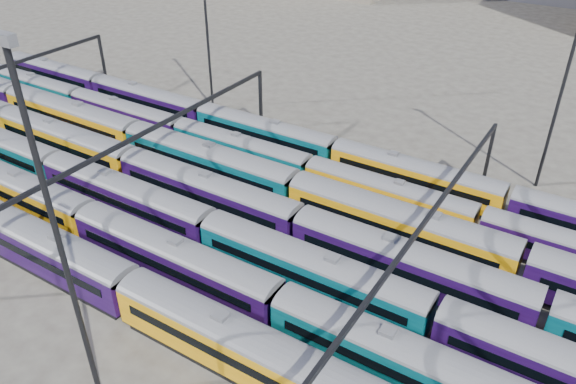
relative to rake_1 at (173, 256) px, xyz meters
The scene contains 12 objects.
ground 13.44m from the rake_1, 49.50° to the left, with size 500.00×500.00×0.00m, color #3D3833.
rake_1 is the anchor object (origin of this frame).
rake_2 5.00m from the rake_1, 90.91° to the left, with size 129.48×3.16×5.32m.
rake_3 11.97m from the rake_1, 56.66° to the left, with size 131.02×3.19×5.39m.
rake_4 17.13m from the rake_1, 118.89° to the left, with size 158.55×3.31×5.59m.
rake_5 22.98m from the rake_1, 60.53° to the left, with size 131.40×2.75×4.61m.
rake_6 27.86m from the rake_1, 63.83° to the left, with size 138.05×2.89×4.85m.
gantry_1 15.73m from the rake_1, 138.89° to the left, with size 0.35×40.35×8.03m.
gantry_2 21.44m from the rake_1, 28.34° to the left, with size 0.35×40.35×8.03m.
mast_1 40.12m from the rake_1, 123.85° to the left, with size 1.40×0.50×25.60m.
mast_2 16.78m from the rake_1, 73.56° to the right, with size 1.40×0.50×25.60m.
mast_3 42.84m from the rake_1, 55.30° to the left, with size 1.40×0.50×25.60m.
Camera 1 is at (20.04, -36.93, 33.11)m, focal length 35.00 mm.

